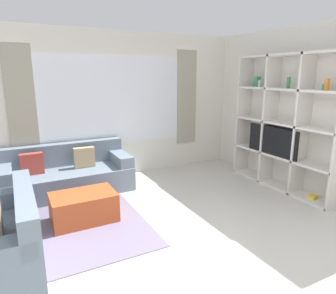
% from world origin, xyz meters
% --- Properties ---
extents(ground_plane, '(16.00, 16.00, 0.00)m').
position_xyz_m(ground_plane, '(0.00, 0.00, 0.00)').
color(ground_plane, beige).
extents(wall_back, '(6.23, 0.11, 2.70)m').
position_xyz_m(wall_back, '(0.00, 3.34, 1.36)').
color(wall_back, silver).
rests_on(wall_back, ground_plane).
extents(wall_right, '(0.07, 4.51, 2.70)m').
position_xyz_m(wall_right, '(2.55, 1.66, 1.35)').
color(wall_right, silver).
rests_on(wall_right, ground_plane).
extents(area_rug, '(2.10, 2.31, 0.01)m').
position_xyz_m(area_rug, '(-1.32, 1.77, 0.01)').
color(area_rug, slate).
rests_on(area_rug, ground_plane).
extents(shelving_unit, '(0.37, 2.06, 2.25)m').
position_xyz_m(shelving_unit, '(2.36, 1.39, 1.11)').
color(shelving_unit, silver).
rests_on(shelving_unit, ground_plane).
extents(couch_main, '(2.06, 0.85, 0.78)m').
position_xyz_m(couch_main, '(-1.01, 2.88, 0.29)').
color(couch_main, slate).
rests_on(couch_main, ground_plane).
extents(ottoman, '(0.83, 0.55, 0.39)m').
position_xyz_m(ottoman, '(-0.99, 1.71, 0.20)').
color(ottoman, '#B74C23').
rests_on(ottoman, ground_plane).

